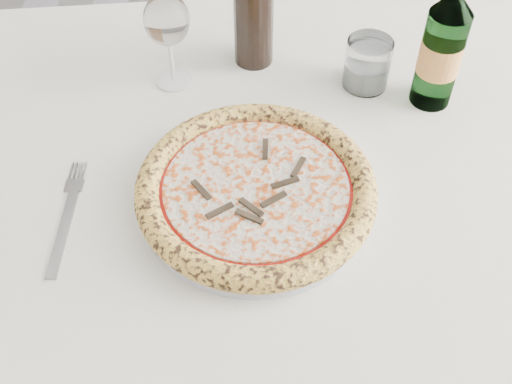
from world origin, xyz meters
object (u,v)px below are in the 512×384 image
wine_bottle (254,1)px  dining_table (255,190)px  chair_far (278,2)px  pizza (256,189)px  wine_glass (167,22)px  tumbler (367,66)px  plate (256,197)px  beer_bottle (442,48)px

wine_bottle → dining_table: bearing=-89.7°
dining_table → chair_far: size_ratio=1.61×
pizza → wine_bottle: wine_bottle is taller
pizza → wine_glass: (-0.13, 0.27, 0.09)m
wine_bottle → tumbler: bearing=-20.3°
plate → wine_bottle: 0.34m
dining_table → pizza: pizza is taller
beer_bottle → wine_bottle: (-0.28, 0.11, 0.01)m
dining_table → beer_bottle: bearing=22.2°
plate → tumbler: bearing=54.4°
beer_bottle → wine_bottle: wine_bottle is taller
beer_bottle → wine_bottle: bearing=159.1°
pizza → wine_glass: 0.31m
wine_glass → beer_bottle: beer_bottle is taller
pizza → wine_glass: bearing=116.9°
wine_glass → beer_bottle: 0.42m
wine_glass → chair_far: bearing=71.3°
chair_far → dining_table: bearing=-94.9°
beer_bottle → wine_bottle: size_ratio=0.93×
plate → pizza: 0.02m
plate → wine_glass: (-0.13, 0.27, 0.11)m
tumbler → beer_bottle: bearing=-21.9°
dining_table → beer_bottle: (0.28, 0.12, 0.19)m
dining_table → pizza: size_ratio=4.50×
dining_table → wine_bottle: 0.30m
beer_bottle → wine_bottle: 0.30m
plate → beer_bottle: beer_bottle is taller
pizza → beer_bottle: (0.28, 0.22, 0.07)m
plate → beer_bottle: 0.37m
tumbler → wine_bottle: (-0.18, 0.07, 0.08)m
dining_table → wine_glass: 0.30m
dining_table → beer_bottle: beer_bottle is taller
chair_far → tumbler: chair_far is taller
dining_table → chair_far: chair_far is taller
plate → beer_bottle: bearing=37.3°
dining_table → plate: 0.14m
dining_table → tumbler: (0.18, 0.16, 0.13)m
plate → chair_far: bearing=85.7°
plate → wine_bottle: size_ratio=1.20×
tumbler → pizza: bearing=-125.6°
plate → tumbler: size_ratio=3.87×
wine_glass → tumbler: (0.32, -0.01, -0.08)m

